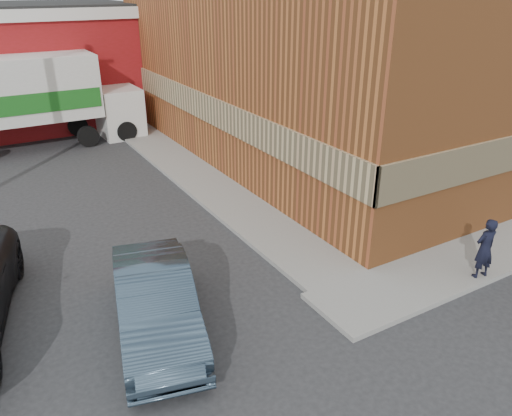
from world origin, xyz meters
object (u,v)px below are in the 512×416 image
brick_building (358,30)px  man (485,248)px  box_truck (42,95)px  sedan (156,303)px

brick_building → man: size_ratio=12.19×
box_truck → man: bearing=-67.7°
sedan → box_truck: (0.42, 14.46, 1.49)m
brick_building → man: brick_building is taller
brick_building → man: (-4.91, -10.55, -3.81)m
brick_building → box_truck: size_ratio=2.37×
man → sedan: (-7.27, 2.05, -0.17)m
man → box_truck: box_truck is taller
brick_building → sedan: brick_building is taller
box_truck → brick_building: bearing=-27.2°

